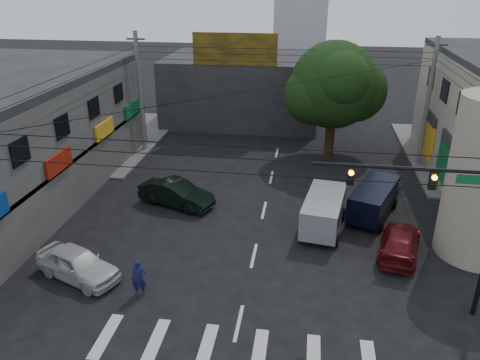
% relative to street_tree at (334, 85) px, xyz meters
% --- Properties ---
extents(ground, '(160.00, 160.00, 0.00)m').
position_rel_street_tree_xyz_m(ground, '(-4.00, -17.00, -5.47)').
color(ground, black).
rests_on(ground, ground).
extents(sidewalk_far_left, '(16.00, 16.00, 0.15)m').
position_rel_street_tree_xyz_m(sidewalk_far_left, '(-22.00, 1.00, -5.40)').
color(sidewalk_far_left, '#514F4C').
rests_on(sidewalk_far_left, ground).
extents(building_far, '(14.00, 10.00, 6.00)m').
position_rel_street_tree_xyz_m(building_far, '(-8.00, 9.00, -2.47)').
color(building_far, '#232326').
rests_on(building_far, ground).
extents(billboard, '(7.00, 0.30, 2.60)m').
position_rel_street_tree_xyz_m(billboard, '(-8.00, 4.10, 1.83)').
color(billboard, olive).
rests_on(billboard, building_far).
extents(street_tree, '(6.40, 6.40, 8.70)m').
position_rel_street_tree_xyz_m(street_tree, '(0.00, 0.00, 0.00)').
color(street_tree, black).
rests_on(street_tree, ground).
extents(traffic_gantry, '(7.10, 0.35, 7.20)m').
position_rel_street_tree_xyz_m(traffic_gantry, '(3.82, -18.00, -0.64)').
color(traffic_gantry, black).
rests_on(traffic_gantry, ground).
extents(utility_pole_far_left, '(0.32, 0.32, 9.20)m').
position_rel_street_tree_xyz_m(utility_pole_far_left, '(-14.50, -1.00, -0.87)').
color(utility_pole_far_left, '#59595B').
rests_on(utility_pole_far_left, ground).
extents(utility_pole_far_right, '(0.32, 0.32, 9.20)m').
position_rel_street_tree_xyz_m(utility_pole_far_right, '(6.50, -1.00, -0.87)').
color(utility_pole_far_right, '#59595B').
rests_on(utility_pole_far_right, ground).
extents(dark_sedan, '(4.59, 5.70, 1.54)m').
position_rel_street_tree_xyz_m(dark_sedan, '(-9.35, -10.08, -4.70)').
color(dark_sedan, black).
rests_on(dark_sedan, ground).
extents(white_compact, '(4.74, 5.50, 1.46)m').
position_rel_street_tree_xyz_m(white_compact, '(-11.79, -18.00, -4.74)').
color(white_compact, beige).
rests_on(white_compact, ground).
extents(maroon_sedan, '(3.93, 5.40, 1.32)m').
position_rel_street_tree_xyz_m(maroon_sedan, '(3.17, -13.70, -4.81)').
color(maroon_sedan, '#4E0B10').
rests_on(maroon_sedan, ground).
extents(silver_minivan, '(5.13, 3.30, 1.95)m').
position_rel_street_tree_xyz_m(silver_minivan, '(-0.59, -11.76, -4.50)').
color(silver_minivan, '#9C9FA4').
rests_on(silver_minivan, ground).
extents(navy_van, '(5.90, 4.96, 1.88)m').
position_rel_street_tree_xyz_m(navy_van, '(2.28, -9.76, -4.53)').
color(navy_van, black).
rests_on(navy_van, ground).
extents(traffic_officer, '(0.83, 0.71, 1.73)m').
position_rel_street_tree_xyz_m(traffic_officer, '(-8.54, -18.85, -4.61)').
color(traffic_officer, '#131443').
rests_on(traffic_officer, ground).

